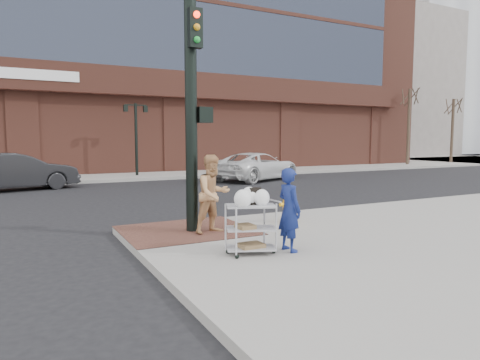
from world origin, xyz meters
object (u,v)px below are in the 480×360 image
sedan_dark (16,172)px  minivan_white (257,166)px  utility_cart (251,224)px  pedestrian_tan (213,194)px  lamp_post (136,131)px  fire_hydrant (287,205)px  woman_blue (289,210)px  traffic_signal_pole (193,108)px

sedan_dark → minivan_white: bearing=-108.0°
utility_cart → minivan_white: bearing=60.1°
minivan_white → pedestrian_tan: bearing=122.3°
lamp_post → sedan_dark: bearing=-149.2°
sedan_dark → fire_hydrant: sedan_dark is taller
sedan_dark → utility_cart: 14.36m
pedestrian_tan → sedan_dark: size_ratio=0.35×
lamp_post → fire_hydrant: lamp_post is taller
minivan_white → lamp_post: bearing=26.5°
lamp_post → minivan_white: size_ratio=0.76×
woman_blue → minivan_white: (6.84, 13.26, -0.17)m
utility_cart → fire_hydrant: 3.06m
utility_cart → fire_hydrant: bearing=44.5°
sedan_dark → traffic_signal_pole: bearing=-177.3°
woman_blue → sedan_dark: (-4.44, 14.02, -0.11)m
pedestrian_tan → minivan_white: pedestrian_tan is taller
fire_hydrant → woman_blue: bearing=-122.7°
traffic_signal_pole → utility_cart: size_ratio=4.25×
sedan_dark → utility_cart: sedan_dark is taller
woman_blue → traffic_signal_pole: bearing=18.1°
lamp_post → fire_hydrant: bearing=-90.3°
traffic_signal_pole → fire_hydrant: size_ratio=5.96×
woman_blue → fire_hydrant: woman_blue is taller
woman_blue → pedestrian_tan: (-0.61, 2.01, 0.09)m
woman_blue → pedestrian_tan: size_ratio=0.89×
lamp_post → traffic_signal_pole: traffic_signal_pole is taller
pedestrian_tan → utility_cart: size_ratio=1.44×
sedan_dark → pedestrian_tan: bearing=-176.4°
woman_blue → utility_cart: (-0.71, 0.15, -0.22)m
woman_blue → utility_cart: size_ratio=1.29×
utility_cart → fire_hydrant: utility_cart is taller
lamp_post → pedestrian_tan: lamp_post is taller
woman_blue → fire_hydrant: 2.75m
lamp_post → minivan_white: bearing=-39.3°
minivan_white → fire_hydrant: minivan_white is taller
traffic_signal_pole → pedestrian_tan: size_ratio=2.95×
pedestrian_tan → utility_cart: pedestrian_tan is taller
traffic_signal_pole → lamp_post: bearing=80.8°
lamp_post → sedan_dark: (-5.99, -3.57, -1.82)m
pedestrian_tan → utility_cart: bearing=-105.1°
pedestrian_tan → minivan_white: bearing=44.2°
minivan_white → utility_cart: 15.13m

